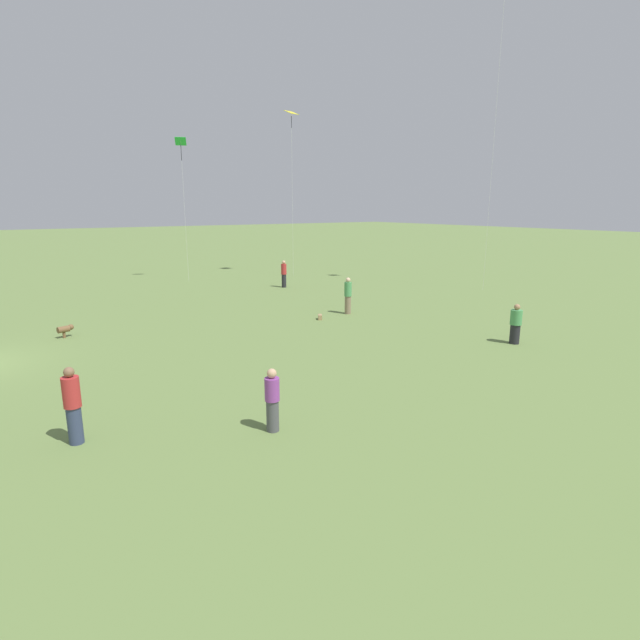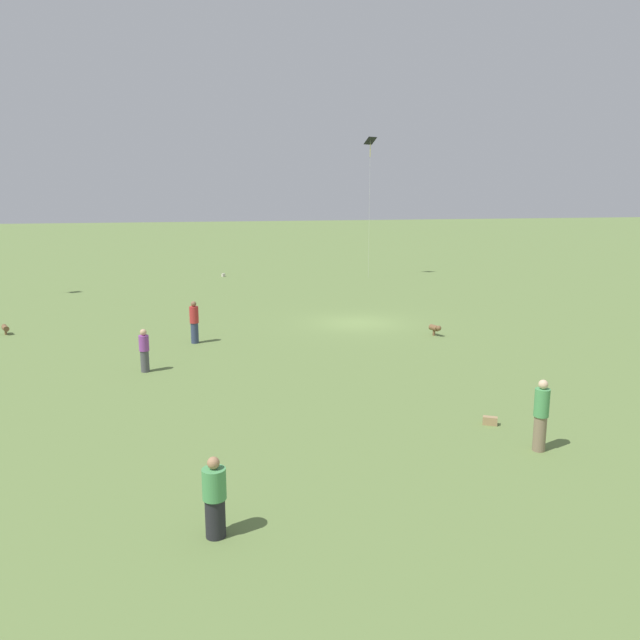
{
  "view_description": "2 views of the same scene",
  "coord_description": "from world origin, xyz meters",
  "px_view_note": "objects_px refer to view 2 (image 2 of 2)",
  "views": [
    {
      "loc": [
        -1.19,
        20.59,
        5.48
      ],
      "look_at": [
        -11.55,
        5.22,
        1.24
      ],
      "focal_mm": 28.0,
      "sensor_mm": 36.0,
      "label": 1
    },
    {
      "loc": [
        -29.9,
        9.4,
        6.51
      ],
      "look_at": [
        -9.42,
        4.35,
        2.22
      ],
      "focal_mm": 35.0,
      "sensor_mm": 36.0,
      "label": 2
    }
  ],
  "objects_px": {
    "person_3": "(144,351)",
    "person_2": "(194,322)",
    "dog_1": "(435,328)",
    "person_5": "(215,498)",
    "picnic_bag_0": "(223,275)",
    "person_1": "(541,415)",
    "picnic_bag_2": "(490,421)",
    "dog_0": "(5,328)",
    "kite_2": "(370,147)"
  },
  "relations": [
    {
      "from": "person_3",
      "to": "person_2",
      "type": "bearing_deg",
      "value": 14.36
    },
    {
      "from": "person_2",
      "to": "dog_1",
      "type": "height_order",
      "value": "person_2"
    },
    {
      "from": "person_5",
      "to": "picnic_bag_0",
      "type": "distance_m",
      "value": 38.76
    },
    {
      "from": "person_1",
      "to": "picnic_bag_2",
      "type": "bearing_deg",
      "value": 95.4
    },
    {
      "from": "person_1",
      "to": "picnic_bag_2",
      "type": "xyz_separation_m",
      "value": [
        1.95,
        0.31,
        -0.83
      ]
    },
    {
      "from": "dog_1",
      "to": "picnic_bag_0",
      "type": "xyz_separation_m",
      "value": [
        23.54,
        7.66,
        -0.24
      ]
    },
    {
      "from": "person_1",
      "to": "person_2",
      "type": "bearing_deg",
      "value": 116.07
    },
    {
      "from": "person_3",
      "to": "person_5",
      "type": "height_order",
      "value": "person_5"
    },
    {
      "from": "dog_1",
      "to": "picnic_bag_2",
      "type": "bearing_deg",
      "value": 56.9
    },
    {
      "from": "person_1",
      "to": "dog_0",
      "type": "distance_m",
      "value": 24.51
    },
    {
      "from": "person_5",
      "to": "dog_0",
      "type": "bearing_deg",
      "value": -158.75
    },
    {
      "from": "person_5",
      "to": "dog_0",
      "type": "height_order",
      "value": "person_5"
    },
    {
      "from": "person_2",
      "to": "picnic_bag_0",
      "type": "relative_size",
      "value": 5.89
    },
    {
      "from": "person_2",
      "to": "dog_0",
      "type": "xyz_separation_m",
      "value": [
        3.88,
        8.58,
        -0.63
      ]
    },
    {
      "from": "dog_0",
      "to": "picnic_bag_0",
      "type": "height_order",
      "value": "dog_0"
    },
    {
      "from": "person_5",
      "to": "picnic_bag_2",
      "type": "relative_size",
      "value": 3.69
    },
    {
      "from": "person_2",
      "to": "person_1",
      "type": "bearing_deg",
      "value": -57.35
    },
    {
      "from": "kite_2",
      "to": "picnic_bag_0",
      "type": "bearing_deg",
      "value": 7.39
    },
    {
      "from": "dog_1",
      "to": "picnic_bag_2",
      "type": "relative_size",
      "value": 1.54
    },
    {
      "from": "person_3",
      "to": "picnic_bag_2",
      "type": "height_order",
      "value": "person_3"
    },
    {
      "from": "picnic_bag_2",
      "to": "person_1",
      "type": "bearing_deg",
      "value": -171.01
    },
    {
      "from": "person_5",
      "to": "picnic_bag_0",
      "type": "height_order",
      "value": "person_5"
    },
    {
      "from": "picnic_bag_0",
      "to": "picnic_bag_2",
      "type": "relative_size",
      "value": 0.72
    },
    {
      "from": "picnic_bag_0",
      "to": "kite_2",
      "type": "bearing_deg",
      "value": -106.0
    },
    {
      "from": "person_2",
      "to": "kite_2",
      "type": "relative_size",
      "value": 0.18
    },
    {
      "from": "person_3",
      "to": "kite_2",
      "type": "height_order",
      "value": "kite_2"
    },
    {
      "from": "person_3",
      "to": "picnic_bag_0",
      "type": "xyz_separation_m",
      "value": [
        26.48,
        -5.29,
        -0.69
      ]
    },
    {
      "from": "dog_0",
      "to": "picnic_bag_0",
      "type": "bearing_deg",
      "value": 34.36
    },
    {
      "from": "dog_1",
      "to": "kite_2",
      "type": "bearing_deg",
      "value": -116.31
    },
    {
      "from": "person_5",
      "to": "picnic_bag_2",
      "type": "height_order",
      "value": "person_5"
    },
    {
      "from": "person_3",
      "to": "dog_1",
      "type": "bearing_deg",
      "value": -37.05
    },
    {
      "from": "picnic_bag_2",
      "to": "person_2",
      "type": "bearing_deg",
      "value": 32.43
    },
    {
      "from": "person_1",
      "to": "dog_1",
      "type": "bearing_deg",
      "value": 73.74
    },
    {
      "from": "person_3",
      "to": "person_5",
      "type": "distance_m",
      "value": 12.21
    },
    {
      "from": "person_1",
      "to": "dog_0",
      "type": "xyz_separation_m",
      "value": [
        18.0,
        16.62,
        -0.64
      ]
    },
    {
      "from": "person_5",
      "to": "kite_2",
      "type": "relative_size",
      "value": 0.15
    },
    {
      "from": "dog_0",
      "to": "picnic_bag_0",
      "type": "xyz_separation_m",
      "value": [
        18.43,
        -11.85,
        -0.19
      ]
    },
    {
      "from": "dog_0",
      "to": "picnic_bag_2",
      "type": "height_order",
      "value": "dog_0"
    },
    {
      "from": "dog_0",
      "to": "dog_1",
      "type": "distance_m",
      "value": 20.17
    },
    {
      "from": "kite_2",
      "to": "dog_0",
      "type": "relative_size",
      "value": 15.92
    },
    {
      "from": "dog_1",
      "to": "picnic_bag_0",
      "type": "bearing_deg",
      "value": -88.74
    },
    {
      "from": "person_3",
      "to": "kite_2",
      "type": "distance_m",
      "value": 29.92
    },
    {
      "from": "kite_2",
      "to": "dog_1",
      "type": "distance_m",
      "value": 22.77
    },
    {
      "from": "person_2",
      "to": "dog_1",
      "type": "bearing_deg",
      "value": -3.41
    },
    {
      "from": "dog_1",
      "to": "picnic_bag_2",
      "type": "height_order",
      "value": "dog_1"
    },
    {
      "from": "person_1",
      "to": "person_3",
      "type": "xyz_separation_m",
      "value": [
        9.95,
        10.06,
        -0.14
      ]
    },
    {
      "from": "person_2",
      "to": "kite_2",
      "type": "xyz_separation_m",
      "value": [
        19.13,
        -14.36,
        9.01
      ]
    },
    {
      "from": "kite_2",
      "to": "person_1",
      "type": "bearing_deg",
      "value": 102.63
    },
    {
      "from": "person_5",
      "to": "kite_2",
      "type": "distance_m",
      "value": 39.43
    },
    {
      "from": "dog_0",
      "to": "dog_1",
      "type": "relative_size",
      "value": 0.98
    }
  ]
}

